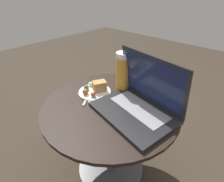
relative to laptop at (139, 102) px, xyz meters
name	(u,v)px	position (x,y,z in m)	size (l,w,h in m)	color
ground_plane	(111,166)	(-0.14, -0.05, -0.57)	(6.00, 6.00, 0.00)	#382D23
table	(111,126)	(-0.14, -0.05, -0.20)	(0.69, 0.69, 0.51)	#515156
napkin	(93,95)	(-0.27, -0.05, -0.05)	(0.17, 0.15, 0.00)	silver
laptop	(139,102)	(0.00, 0.00, 0.00)	(0.41, 0.32, 0.27)	#232326
beer_glass	(123,72)	(-0.18, 0.10, 0.06)	(0.08, 0.08, 0.22)	gold
snack_plate	(95,90)	(-0.28, -0.02, -0.04)	(0.18, 0.18, 0.06)	silver
fork	(89,94)	(-0.29, -0.06, -0.05)	(0.12, 0.17, 0.00)	#B2B2B7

